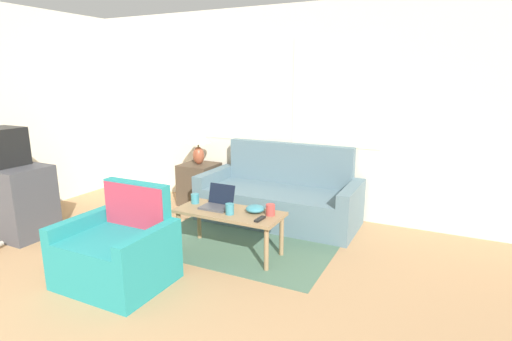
# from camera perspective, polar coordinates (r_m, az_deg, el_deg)

# --- Properties ---
(wall_back) EXTENTS (6.99, 0.06, 2.60)m
(wall_back) POSITION_cam_1_polar(r_m,az_deg,el_deg) (5.18, 4.23, 8.44)
(wall_back) COLOR silver
(wall_back) RESTS_ON ground_plane
(rug) EXTENTS (1.94, 1.85, 0.01)m
(rug) POSITION_cam_1_polar(r_m,az_deg,el_deg) (4.55, -0.43, -9.13)
(rug) COLOR #476651
(rug) RESTS_ON ground_plane
(couch) EXTENTS (1.92, 0.84, 0.92)m
(couch) POSITION_cam_1_polar(r_m,az_deg,el_deg) (4.94, 3.46, -4.07)
(couch) COLOR slate
(couch) RESTS_ON ground_plane
(armchair) EXTENTS (0.88, 0.71, 0.83)m
(armchair) POSITION_cam_1_polar(r_m,az_deg,el_deg) (3.70, -18.89, -11.00)
(armchair) COLOR teal
(armchair) RESTS_ON ground_plane
(tv_dresser) EXTENTS (0.99, 0.55, 0.79)m
(tv_dresser) POSITION_cam_1_polar(r_m,az_deg,el_deg) (5.28, -31.77, -3.53)
(tv_dresser) COLOR #424247
(tv_dresser) RESTS_ON ground_plane
(television) EXTENTS (0.42, 0.38, 0.41)m
(television) POSITION_cam_1_polar(r_m,az_deg,el_deg) (5.16, -32.60, 2.89)
(television) COLOR black
(television) RESTS_ON tv_dresser
(side_table) EXTENTS (0.46, 0.46, 0.57)m
(side_table) POSITION_cam_1_polar(r_m,az_deg,el_deg) (5.60, -8.07, -1.93)
(side_table) COLOR #4C3D2D
(side_table) RESTS_ON ground_plane
(table_lamp) EXTENTS (0.33, 0.33, 0.48)m
(table_lamp) POSITION_cam_1_polar(r_m,az_deg,el_deg) (5.47, -8.28, 4.28)
(table_lamp) COLOR brown
(table_lamp) RESTS_ON side_table
(coffee_table) EXTENTS (1.08, 0.46, 0.45)m
(coffee_table) POSITION_cam_1_polar(r_m,az_deg,el_deg) (3.98, -3.83, -6.54)
(coffee_table) COLOR #8E704C
(coffee_table) RESTS_ON ground_plane
(laptop) EXTENTS (0.29, 0.26, 0.22)m
(laptop) POSITION_cam_1_polar(r_m,az_deg,el_deg) (4.07, -5.49, -4.55)
(laptop) COLOR #47474C
(laptop) RESTS_ON coffee_table
(cup_navy) EXTENTS (0.09, 0.09, 0.11)m
(cup_navy) POSITION_cam_1_polar(r_m,az_deg,el_deg) (3.82, 2.07, -5.64)
(cup_navy) COLOR #B23D38
(cup_navy) RESTS_ON coffee_table
(cup_yellow) EXTENTS (0.08, 0.08, 0.11)m
(cup_yellow) POSITION_cam_1_polar(r_m,az_deg,el_deg) (3.86, -3.78, -5.52)
(cup_yellow) COLOR teal
(cup_yellow) RESTS_ON coffee_table
(cup_white) EXTENTS (0.08, 0.08, 0.10)m
(cup_white) POSITION_cam_1_polar(r_m,az_deg,el_deg) (4.23, -8.69, -3.99)
(cup_white) COLOR teal
(cup_white) RESTS_ON coffee_table
(snack_bowl) EXTENTS (0.19, 0.19, 0.07)m
(snack_bowl) POSITION_cam_1_polar(r_m,az_deg,el_deg) (3.91, -0.11, -5.49)
(snack_bowl) COLOR teal
(snack_bowl) RESTS_ON coffee_table
(tv_remote) EXTENTS (0.05, 0.15, 0.02)m
(tv_remote) POSITION_cam_1_polar(r_m,az_deg,el_deg) (3.71, 0.57, -6.94)
(tv_remote) COLOR black
(tv_remote) RESTS_ON coffee_table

